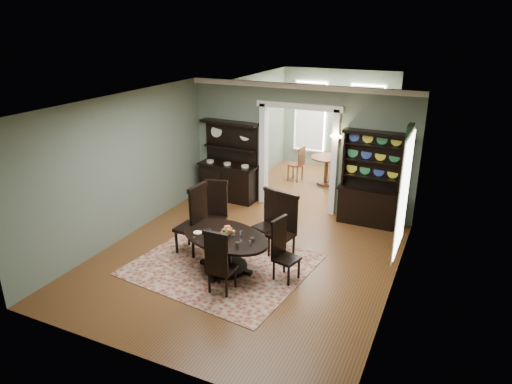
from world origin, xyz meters
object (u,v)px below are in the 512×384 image
(dining_table, at_px, (225,246))
(parlor_table, at_px, (326,167))
(sideboard, at_px, (229,173))
(welsh_dresser, at_px, (369,191))

(dining_table, xyz_separation_m, parlor_table, (0.32, 5.30, 0.02))
(sideboard, distance_m, parlor_table, 2.86)
(dining_table, height_order, parlor_table, parlor_table)
(dining_table, bearing_deg, sideboard, 133.84)
(sideboard, bearing_deg, dining_table, -60.63)
(parlor_table, bearing_deg, welsh_dresser, -52.67)
(sideboard, xyz_separation_m, parlor_table, (1.94, 2.10, -0.18))
(sideboard, relative_size, welsh_dresser, 0.95)
(dining_table, height_order, welsh_dresser, welsh_dresser)
(dining_table, distance_m, sideboard, 3.59)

